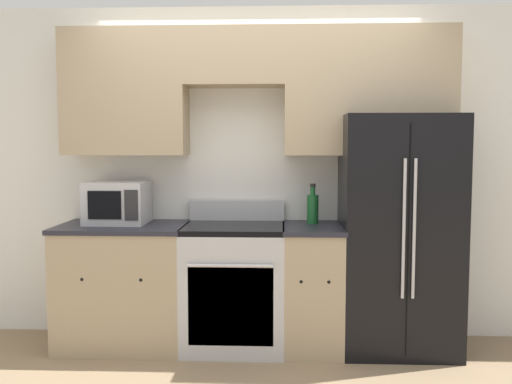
{
  "coord_description": "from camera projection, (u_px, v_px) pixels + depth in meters",
  "views": [
    {
      "loc": [
        0.18,
        -3.89,
        1.53
      ],
      "look_at": [
        0.0,
        0.31,
        1.18
      ],
      "focal_mm": 40.0,
      "sensor_mm": 36.0,
      "label": 1
    }
  ],
  "objects": [
    {
      "name": "oven_range",
      "position": [
        234.0,
        286.0,
        4.28
      ],
      "size": [
        0.75,
        0.65,
        1.09
      ],
      "color": "#B7B7BC",
      "rests_on": "ground_plane"
    },
    {
      "name": "lower_cabinets_right",
      "position": [
        312.0,
        287.0,
        4.26
      ],
      "size": [
        0.45,
        0.64,
        0.93
      ],
      "color": "tan",
      "rests_on": "ground_plane"
    },
    {
      "name": "microwave",
      "position": [
        118.0,
        202.0,
        4.34
      ],
      "size": [
        0.45,
        0.4,
        0.32
      ],
      "color": "#B7B7BC",
      "rests_on": "lower_cabinets_left"
    },
    {
      "name": "refrigerator",
      "position": [
        397.0,
        232.0,
        4.27
      ],
      "size": [
        0.84,
        0.81,
        1.74
      ],
      "color": "black",
      "rests_on": "ground_plane"
    },
    {
      "name": "lower_cabinets_left",
      "position": [
        124.0,
        285.0,
        4.32
      ],
      "size": [
        0.96,
        0.64,
        0.93
      ],
      "color": "tan",
      "rests_on": "ground_plane"
    },
    {
      "name": "wall_back",
      "position": [
        259.0,
        141.0,
        4.46
      ],
      "size": [
        8.0,
        0.39,
        2.6
      ],
      "color": "white",
      "rests_on": "ground_plane"
    },
    {
      "name": "bottle",
      "position": [
        313.0,
        208.0,
        4.34
      ],
      "size": [
        0.09,
        0.09,
        0.3
      ],
      "color": "#195928",
      "rests_on": "lower_cabinets_right"
    },
    {
      "name": "ground_plane",
      "position": [
        254.0,
        362.0,
        4.01
      ],
      "size": [
        12.0,
        12.0,
        0.0
      ],
      "primitive_type": "plane",
      "color": "#937A5B"
    }
  ]
}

